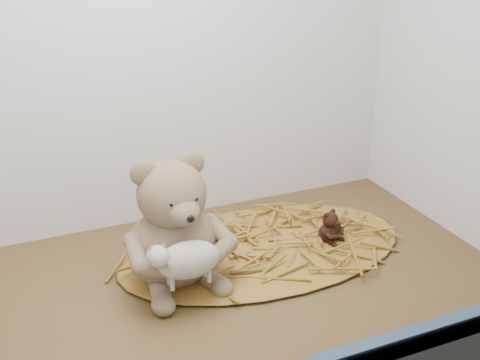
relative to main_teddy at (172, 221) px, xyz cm
name	(u,v)px	position (x,y,z in cm)	size (l,w,h in cm)	color
alcove_shell	(154,31)	(0.09, 4.76, 32.61)	(120.40, 60.20, 90.40)	#473118
straw_bed	(264,248)	(19.84, 3.43, -11.81)	(60.18, 34.94, 1.16)	brown
main_teddy	(172,221)	(0.00, 0.00, 0.00)	(19.99, 21.10, 24.79)	#7E6B4E
toy_lamb	(188,260)	(0.00, -8.88, -2.98)	(14.14, 8.63, 9.14)	#AFAA9D
mini_teddy_tan	(196,235)	(6.56, 6.52, -7.61)	(5.84, 6.16, 7.24)	brown
mini_teddy_brown	(329,225)	(33.13, 0.33, -7.85)	(5.44, 5.74, 6.75)	black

